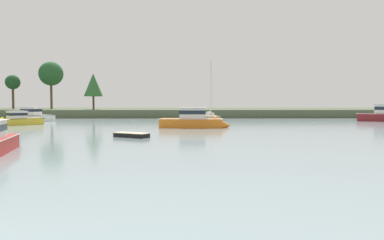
{
  "coord_description": "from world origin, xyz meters",
  "views": [
    {
      "loc": [
        6.23,
        -6.55,
        3.19
      ],
      "look_at": [
        7.02,
        38.02,
        1.19
      ],
      "focal_mm": 33.24,
      "sensor_mm": 36.0,
      "label": 1
    }
  ],
  "objects_px": {
    "dinghy_black": "(131,136)",
    "cruiser_orange": "(198,123)",
    "cruiser_white": "(28,118)",
    "sailboat_grey": "(210,119)",
    "cruiser_yellow": "(14,122)"
  },
  "relations": [
    {
      "from": "dinghy_black",
      "to": "cruiser_orange",
      "type": "height_order",
      "value": "cruiser_orange"
    },
    {
      "from": "dinghy_black",
      "to": "cruiser_white",
      "type": "distance_m",
      "value": 41.38
    },
    {
      "from": "cruiser_white",
      "to": "sailboat_grey",
      "type": "height_order",
      "value": "sailboat_grey"
    },
    {
      "from": "sailboat_grey",
      "to": "dinghy_black",
      "type": "bearing_deg",
      "value": -106.31
    },
    {
      "from": "cruiser_white",
      "to": "cruiser_orange",
      "type": "bearing_deg",
      "value": -31.56
    },
    {
      "from": "dinghy_black",
      "to": "sailboat_grey",
      "type": "height_order",
      "value": "sailboat_grey"
    },
    {
      "from": "cruiser_yellow",
      "to": "dinghy_black",
      "type": "height_order",
      "value": "cruiser_yellow"
    },
    {
      "from": "sailboat_grey",
      "to": "cruiser_orange",
      "type": "xyz_separation_m",
      "value": [
        -3.06,
        -20.07,
        0.38
      ]
    },
    {
      "from": "dinghy_black",
      "to": "cruiser_yellow",
      "type": "bearing_deg",
      "value": 136.21
    },
    {
      "from": "cruiser_white",
      "to": "sailboat_grey",
      "type": "relative_size",
      "value": 0.83
    },
    {
      "from": "dinghy_black",
      "to": "cruiser_orange",
      "type": "relative_size",
      "value": 0.39
    },
    {
      "from": "cruiser_white",
      "to": "sailboat_grey",
      "type": "xyz_separation_m",
      "value": [
        34.55,
        0.73,
        -0.32
      ]
    },
    {
      "from": "cruiser_yellow",
      "to": "cruiser_white",
      "type": "distance_m",
      "value": 13.91
    },
    {
      "from": "cruiser_yellow",
      "to": "cruiser_orange",
      "type": "height_order",
      "value": "cruiser_orange"
    },
    {
      "from": "cruiser_yellow",
      "to": "sailboat_grey",
      "type": "xyz_separation_m",
      "value": [
        30.71,
        14.1,
        -0.21
      ]
    }
  ]
}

